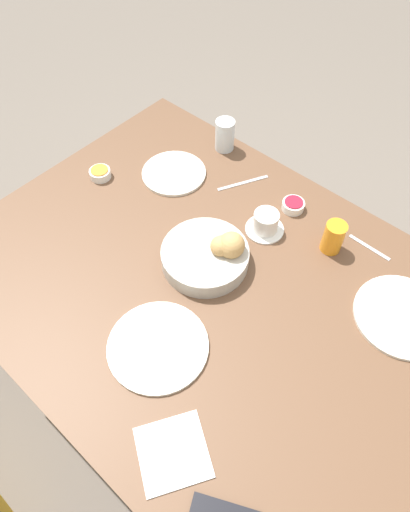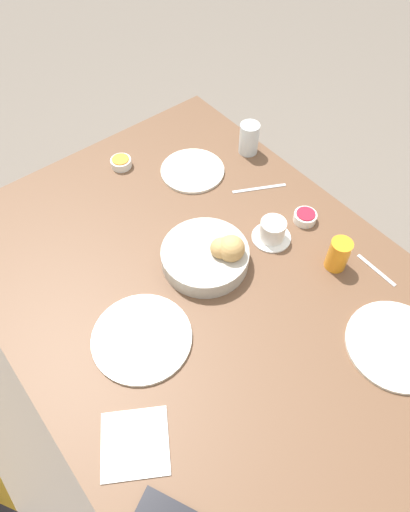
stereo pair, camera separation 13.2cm
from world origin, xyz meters
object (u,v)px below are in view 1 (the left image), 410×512
object	(u,v)px
juice_glass	(333,237)
coffee_cup	(265,223)
plate_far_center	(158,346)
knife_silver	(243,183)
jam_bowl_honey	(100,173)
napkin	(173,452)
water_tumbler	(225,135)
bread_basket	(209,255)
plate_near_left	(402,316)
jam_bowl_berry	(293,205)
spoon_coffee	(369,247)
plate_near_right	(174,173)

from	to	relation	value
juice_glass	coffee_cup	distance (m)	0.20
plate_far_center	knife_silver	xyz separation A→B (m)	(0.21, -0.62, -0.00)
jam_bowl_honey	knife_silver	size ratio (longest dim) A/B	0.43
jam_bowl_honey	napkin	bearing A→B (deg)	149.30
water_tumbler	coffee_cup	distance (m)	0.41
coffee_cup	knife_silver	bearing A→B (deg)	-33.03
bread_basket	plate_near_left	bearing A→B (deg)	-157.78
plate_near_left	jam_bowl_berry	bearing A→B (deg)	-16.15
juice_glass	spoon_coffee	distance (m)	0.13
plate_near_left	jam_bowl_honey	xyz separation A→B (m)	(1.03, 0.18, 0.01)
plate_far_center	napkin	world-z (taller)	plate_far_center
bread_basket	spoon_coffee	xyz separation A→B (m)	(-0.33, -0.36, -0.03)
napkin	plate_near_left	bearing A→B (deg)	-108.54
plate_far_center	water_tumbler	distance (m)	0.81
plate_near_right	knife_silver	bearing A→B (deg)	-148.98
knife_silver	coffee_cup	bearing A→B (deg)	146.97
plate_near_right	juice_glass	xyz separation A→B (m)	(-0.57, -0.08, 0.05)
bread_basket	jam_bowl_honey	xyz separation A→B (m)	(0.51, -0.03, -0.02)
jam_bowl_honey	juice_glass	bearing A→B (deg)	-161.22
plate_far_center	water_tumbler	world-z (taller)	water_tumbler
coffee_cup	knife_silver	distance (m)	0.22
jam_bowl_berry	knife_silver	distance (m)	0.19
water_tumbler	coffee_cup	xyz separation A→B (m)	(-0.34, 0.21, -0.02)
bread_basket	napkin	distance (m)	0.54
jam_bowl_berry	knife_silver	world-z (taller)	jam_bowl_berry
jam_bowl_honey	plate_near_left	bearing A→B (deg)	-169.87
jam_bowl_berry	knife_silver	bearing A→B (deg)	4.54
plate_far_center	coffee_cup	bearing A→B (deg)	-85.97
plate_far_center	jam_bowl_berry	size ratio (longest dim) A/B	3.68
bread_basket	jam_bowl_berry	size ratio (longest dim) A/B	3.55
plate_far_center	jam_bowl_berry	world-z (taller)	jam_bowl_berry
bread_basket	jam_bowl_berry	distance (m)	0.35
water_tumbler	spoon_coffee	world-z (taller)	water_tumbler
bread_basket	coffee_cup	xyz separation A→B (m)	(-0.05, -0.21, -0.00)
coffee_cup	plate_far_center	bearing A→B (deg)	94.03
jam_bowl_honey	napkin	xyz separation A→B (m)	(-0.81, 0.48, -0.01)
coffee_cup	napkin	world-z (taller)	coffee_cup
jam_bowl_honey	water_tumbler	bearing A→B (deg)	-118.85
juice_glass	spoon_coffee	size ratio (longest dim) A/B	0.75
plate_near_right	bread_basket	bearing A→B (deg)	149.08
napkin	plate_near_right	bearing A→B (deg)	-46.18
plate_far_center	coffee_cup	world-z (taller)	coffee_cup
jam_bowl_berry	spoon_coffee	distance (m)	0.27
plate_near_right	water_tumbler	distance (m)	0.23
water_tumbler	knife_silver	size ratio (longest dim) A/B	0.68
jam_bowl_berry	jam_bowl_honey	bearing A→B (deg)	28.61
plate_near_right	napkin	distance (m)	0.91
juice_glass	water_tumbler	size ratio (longest dim) A/B	0.90
plate_near_left	plate_near_right	bearing A→B (deg)	0.54
coffee_cup	jam_bowl_honey	bearing A→B (deg)	17.97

